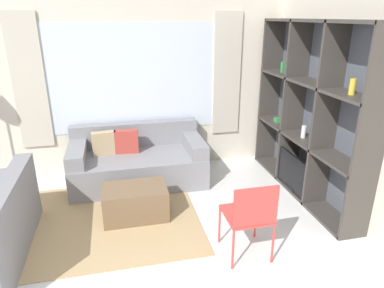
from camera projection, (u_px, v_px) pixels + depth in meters
wall_back at (134, 84)px, 5.18m from camera, size 5.88×0.11×2.70m
wall_right at (334, 99)px, 4.28m from camera, size 0.07×4.21×2.70m
area_rug at (89, 221)px, 4.12m from camera, size 2.60×1.88×0.01m
shelving_unit at (311, 115)px, 4.50m from camera, size 0.36×2.36×2.30m
couch_main at (137, 162)px, 5.06m from camera, size 1.91×0.97×0.81m
ottoman at (135, 202)px, 4.16m from camera, size 0.77×0.48×0.41m
folding_chair at (250, 214)px, 3.35m from camera, size 0.44×0.46×0.86m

